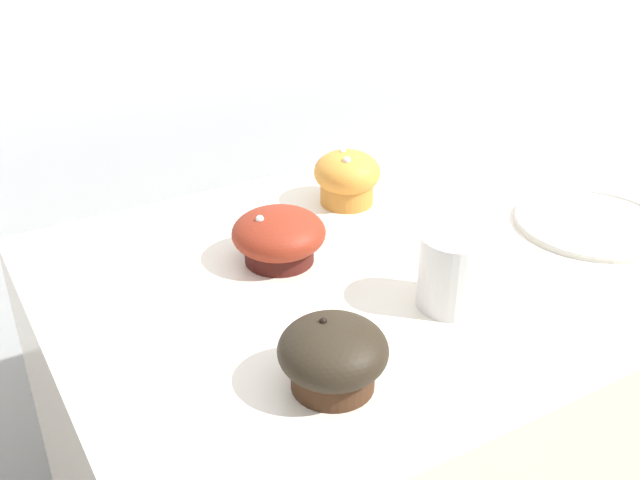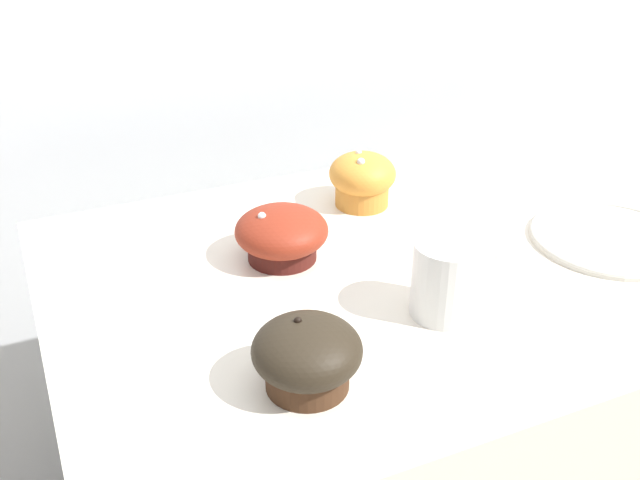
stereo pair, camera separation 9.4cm
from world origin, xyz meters
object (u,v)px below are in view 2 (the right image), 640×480
at_px(serving_plate, 611,238).
at_px(muffin_back_left, 307,356).
at_px(muffin_front_center, 282,235).
at_px(muffin_back_right, 362,179).
at_px(coffee_cup, 449,276).

bearing_deg(serving_plate, muffin_back_left, -167.32).
bearing_deg(muffin_front_center, muffin_back_right, 31.30).
distance_m(muffin_front_center, muffin_back_left, 0.26).
xyz_separation_m(muffin_back_right, serving_plate, (0.26, -0.24, -0.04)).
xyz_separation_m(muffin_front_center, muffin_back_right, (0.17, 0.10, 0.01)).
xyz_separation_m(muffin_back_left, muffin_back_right, (0.24, 0.35, 0.00)).
relative_size(muffin_back_right, coffee_cup, 0.80).
bearing_deg(coffee_cup, muffin_back_left, -164.09).
bearing_deg(coffee_cup, muffin_front_center, 123.99).
xyz_separation_m(muffin_back_right, coffee_cup, (-0.04, -0.30, 0.01)).
height_order(muffin_back_left, coffee_cup, coffee_cup).
height_order(coffee_cup, serving_plate, coffee_cup).
height_order(muffin_front_center, muffin_back_right, muffin_back_right).
bearing_deg(muffin_front_center, coffee_cup, -56.01).
height_order(muffin_front_center, muffin_back_left, muffin_back_left).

